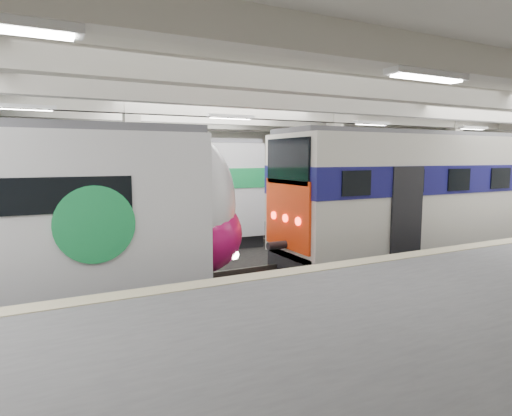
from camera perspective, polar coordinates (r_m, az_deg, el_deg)
station_hall at (r=10.98m, az=4.54°, el=4.83°), size 36.00×24.00×5.75m
older_rer at (r=17.48m, az=23.54°, el=2.10°), size 13.66×3.02×4.50m
far_train at (r=16.71m, az=-22.36°, el=1.56°), size 13.64×3.41×4.34m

